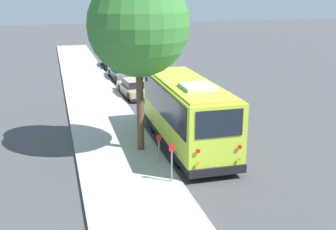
# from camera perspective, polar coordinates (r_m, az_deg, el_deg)

# --- Properties ---
(ground_plane) EXTENTS (160.00, 160.00, 0.00)m
(ground_plane) POSITION_cam_1_polar(r_m,az_deg,el_deg) (21.86, 2.25, -3.59)
(ground_plane) COLOR #474749
(sidewalk_slab) EXTENTS (80.00, 3.83, 0.15)m
(sidewalk_slab) POSITION_cam_1_polar(r_m,az_deg,el_deg) (21.07, -7.33, -4.29)
(sidewalk_slab) COLOR #B2AFA8
(sidewalk_slab) RESTS_ON ground
(curb_strip) EXTENTS (80.00, 0.14, 0.15)m
(curb_strip) POSITION_cam_1_polar(r_m,az_deg,el_deg) (21.41, -2.06, -3.82)
(curb_strip) COLOR #9D9A94
(curb_strip) RESTS_ON ground
(shuttle_bus) EXTENTS (8.71, 2.72, 3.48)m
(shuttle_bus) POSITION_cam_1_polar(r_m,az_deg,el_deg) (20.65, 2.57, 0.63)
(shuttle_bus) COLOR #BCDB38
(shuttle_bus) RESTS_ON ground
(parked_sedan_tan) EXTENTS (4.61, 1.97, 1.27)m
(parked_sedan_tan) POSITION_cam_1_polar(r_m,az_deg,el_deg) (31.05, -4.59, 3.63)
(parked_sedan_tan) COLOR tan
(parked_sedan_tan) RESTS_ON ground
(parked_sedan_gray) EXTENTS (4.75, 1.97, 1.29)m
(parked_sedan_gray) POSITION_cam_1_polar(r_m,az_deg,el_deg) (37.04, -6.21, 5.74)
(parked_sedan_gray) COLOR slate
(parked_sedan_gray) RESTS_ON ground
(parked_sedan_black) EXTENTS (4.52, 1.86, 1.28)m
(parked_sedan_black) POSITION_cam_1_polar(r_m,az_deg,el_deg) (43.23, -7.69, 7.25)
(parked_sedan_black) COLOR black
(parked_sedan_black) RESTS_ON ground
(street_tree) EXTENTS (4.61, 4.61, 8.88)m
(street_tree) POSITION_cam_1_polar(r_m,az_deg,el_deg) (19.26, -4.12, 12.98)
(street_tree) COLOR brown
(street_tree) RESTS_ON sidewalk_slab
(sign_post_near) EXTENTS (0.06, 0.22, 1.58)m
(sign_post_near) POSITION_cam_1_polar(r_m,az_deg,el_deg) (16.81, 0.49, -6.46)
(sign_post_near) COLOR gray
(sign_post_near) RESTS_ON sidewalk_slab
(sign_post_far) EXTENTS (0.06, 0.22, 1.29)m
(sign_post_far) POSITION_cam_1_polar(r_m,az_deg,el_deg) (18.70, -1.23, -4.48)
(sign_post_far) COLOR gray
(sign_post_far) RESTS_ON sidewalk_slab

